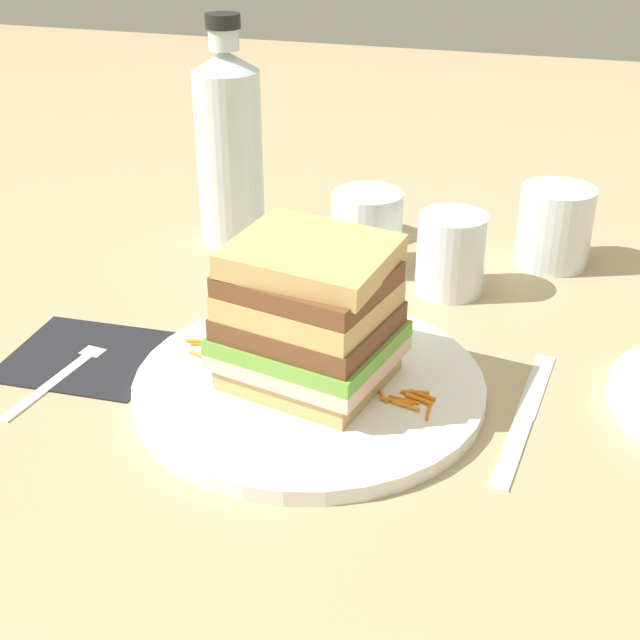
# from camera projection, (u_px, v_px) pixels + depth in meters

# --- Properties ---
(ground_plane) EXTENTS (3.00, 3.00, 0.00)m
(ground_plane) POSITION_uv_depth(u_px,v_px,m) (300.00, 381.00, 0.73)
(ground_plane) COLOR tan
(main_plate) EXTENTS (0.29, 0.29, 0.01)m
(main_plate) POSITION_uv_depth(u_px,v_px,m) (309.00, 385.00, 0.71)
(main_plate) COLOR white
(main_plate) RESTS_ON ground_plane
(sandwich) EXTENTS (0.15, 0.14, 0.12)m
(sandwich) POSITION_uv_depth(u_px,v_px,m) (309.00, 316.00, 0.68)
(sandwich) COLOR tan
(sandwich) RESTS_ON main_plate
(carrot_shred_0) EXTENTS (0.03, 0.01, 0.00)m
(carrot_shred_0) POSITION_uv_depth(u_px,v_px,m) (205.00, 345.00, 0.76)
(carrot_shred_0) COLOR orange
(carrot_shred_0) RESTS_ON main_plate
(carrot_shred_1) EXTENTS (0.03, 0.01, 0.00)m
(carrot_shred_1) POSITION_uv_depth(u_px,v_px,m) (203.00, 342.00, 0.76)
(carrot_shred_1) COLOR orange
(carrot_shred_1) RESTS_ON main_plate
(carrot_shred_2) EXTENTS (0.02, 0.01, 0.00)m
(carrot_shred_2) POSITION_uv_depth(u_px,v_px,m) (200.00, 356.00, 0.74)
(carrot_shred_2) COLOR orange
(carrot_shred_2) RESTS_ON main_plate
(carrot_shred_3) EXTENTS (0.01, 0.02, 0.00)m
(carrot_shred_3) POSITION_uv_depth(u_px,v_px,m) (226.00, 352.00, 0.75)
(carrot_shred_3) COLOR orange
(carrot_shred_3) RESTS_ON main_plate
(carrot_shred_4) EXTENTS (0.03, 0.01, 0.00)m
(carrot_shred_4) POSITION_uv_depth(u_px,v_px,m) (221.00, 341.00, 0.76)
(carrot_shred_4) COLOR orange
(carrot_shred_4) RESTS_ON main_plate
(carrot_shred_5) EXTENTS (0.02, 0.01, 0.00)m
(carrot_shred_5) POSITION_uv_depth(u_px,v_px,m) (231.00, 359.00, 0.74)
(carrot_shred_5) COLOR orange
(carrot_shred_5) RESTS_ON main_plate
(carrot_shred_6) EXTENTS (0.02, 0.01, 0.00)m
(carrot_shred_6) POSITION_uv_depth(u_px,v_px,m) (422.00, 395.00, 0.69)
(carrot_shred_6) COLOR orange
(carrot_shred_6) RESTS_ON main_plate
(carrot_shred_7) EXTENTS (0.02, 0.01, 0.00)m
(carrot_shred_7) POSITION_uv_depth(u_px,v_px,m) (415.00, 392.00, 0.69)
(carrot_shred_7) COLOR orange
(carrot_shred_7) RESTS_ON main_plate
(carrot_shred_8) EXTENTS (0.03, 0.00, 0.00)m
(carrot_shred_8) POSITION_uv_depth(u_px,v_px,m) (396.00, 401.00, 0.68)
(carrot_shred_8) COLOR orange
(carrot_shred_8) RESTS_ON main_plate
(carrot_shred_9) EXTENTS (0.01, 0.02, 0.00)m
(carrot_shred_9) POSITION_uv_depth(u_px,v_px,m) (383.00, 396.00, 0.69)
(carrot_shred_9) COLOR orange
(carrot_shred_9) RESTS_ON main_plate
(carrot_shred_10) EXTENTS (0.02, 0.01, 0.00)m
(carrot_shred_10) POSITION_uv_depth(u_px,v_px,m) (419.00, 399.00, 0.68)
(carrot_shred_10) COLOR orange
(carrot_shred_10) RESTS_ON main_plate
(carrot_shred_11) EXTENTS (0.02, 0.01, 0.00)m
(carrot_shred_11) POSITION_uv_depth(u_px,v_px,m) (406.00, 406.00, 0.67)
(carrot_shred_11) COLOR orange
(carrot_shred_11) RESTS_ON main_plate
(carrot_shred_12) EXTENTS (0.03, 0.01, 0.00)m
(carrot_shred_12) POSITION_uv_depth(u_px,v_px,m) (404.00, 400.00, 0.68)
(carrot_shred_12) COLOR orange
(carrot_shred_12) RESTS_ON main_plate
(carrot_shred_13) EXTENTS (0.00, 0.02, 0.00)m
(carrot_shred_13) POSITION_uv_depth(u_px,v_px,m) (428.00, 412.00, 0.66)
(carrot_shred_13) COLOR orange
(carrot_shred_13) RESTS_ON main_plate
(napkin_dark) EXTENTS (0.14, 0.13, 0.00)m
(napkin_dark) POSITION_uv_depth(u_px,v_px,m) (87.00, 356.00, 0.77)
(napkin_dark) COLOR black
(napkin_dark) RESTS_ON ground_plane
(fork) EXTENTS (0.03, 0.17, 0.00)m
(fork) POSITION_uv_depth(u_px,v_px,m) (71.00, 364.00, 0.75)
(fork) COLOR silver
(fork) RESTS_ON napkin_dark
(knife) EXTENTS (0.03, 0.20, 0.00)m
(knife) POSITION_uv_depth(u_px,v_px,m) (524.00, 418.00, 0.68)
(knife) COLOR silver
(knife) RESTS_ON ground_plane
(juice_glass) EXTENTS (0.07, 0.07, 0.08)m
(juice_glass) POSITION_uv_depth(u_px,v_px,m) (450.00, 258.00, 0.87)
(juice_glass) COLOR white
(juice_glass) RESTS_ON ground_plane
(water_bottle) EXTENTS (0.07, 0.07, 0.25)m
(water_bottle) POSITION_uv_depth(u_px,v_px,m) (229.00, 146.00, 0.95)
(water_bottle) COLOR silver
(water_bottle) RESTS_ON ground_plane
(empty_tumbler_0) EXTENTS (0.08, 0.08, 0.09)m
(empty_tumbler_0) POSITION_uv_depth(u_px,v_px,m) (555.00, 226.00, 0.93)
(empty_tumbler_0) COLOR silver
(empty_tumbler_0) RESTS_ON ground_plane
(empty_tumbler_1) EXTENTS (0.08, 0.08, 0.09)m
(empty_tumbler_1) POSITION_uv_depth(u_px,v_px,m) (367.00, 231.00, 0.92)
(empty_tumbler_1) COLOR silver
(empty_tumbler_1) RESTS_ON ground_plane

